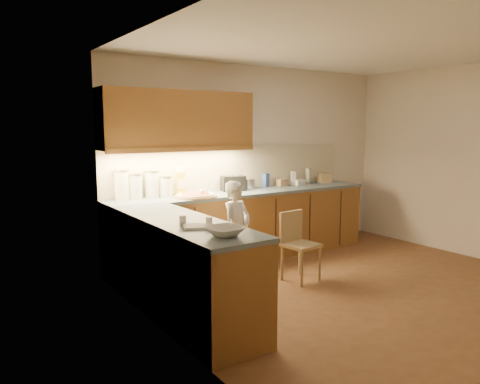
# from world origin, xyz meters

# --- Properties ---
(room) EXTENTS (4.54, 4.50, 2.62)m
(room) POSITION_xyz_m (0.00, 0.00, 1.68)
(room) COLOR brown
(room) RESTS_ON ground
(l_counter) EXTENTS (3.77, 2.62, 0.92)m
(l_counter) POSITION_xyz_m (-0.92, 1.25, 0.46)
(l_counter) COLOR brown
(l_counter) RESTS_ON ground
(backsplash) EXTENTS (3.75, 0.02, 0.58)m
(backsplash) POSITION_xyz_m (-0.38, 1.99, 1.21)
(backsplash) COLOR beige
(backsplash) RESTS_ON l_counter
(upper_cabinets) EXTENTS (1.95, 0.36, 0.73)m
(upper_cabinets) POSITION_xyz_m (-1.27, 1.82, 1.85)
(upper_cabinets) COLOR brown
(upper_cabinets) RESTS_ON ground
(pizza_on_board) EXTENTS (0.51, 0.51, 0.21)m
(pizza_on_board) POSITION_xyz_m (-1.17, 1.60, 0.94)
(pizza_on_board) COLOR #AB8255
(pizza_on_board) RESTS_ON l_counter
(child) EXTENTS (0.49, 0.40, 1.16)m
(child) POSITION_xyz_m (-0.98, 1.00, 0.58)
(child) COLOR silver
(child) RESTS_ON ground
(wooden_chair) EXTENTS (0.40, 0.40, 0.80)m
(wooden_chair) POSITION_xyz_m (-0.37, 0.66, 0.46)
(wooden_chair) COLOR tan
(wooden_chair) RESTS_ON ground
(mixing_bowl) EXTENTS (0.32, 0.32, 0.07)m
(mixing_bowl) POSITION_xyz_m (-1.95, -0.31, 0.96)
(mixing_bowl) COLOR silver
(mixing_bowl) RESTS_ON l_counter
(canister_a) EXTENTS (0.18, 0.18, 0.36)m
(canister_a) POSITION_xyz_m (-2.00, 1.89, 1.10)
(canister_a) COLOR white
(canister_a) RESTS_ON l_counter
(canister_b) EXTENTS (0.17, 0.17, 0.31)m
(canister_b) POSITION_xyz_m (-1.83, 1.88, 1.07)
(canister_b) COLOR silver
(canister_b) RESTS_ON l_counter
(canister_c) EXTENTS (0.18, 0.18, 0.33)m
(canister_c) POSITION_xyz_m (-1.62, 1.88, 1.09)
(canister_c) COLOR white
(canister_c) RESTS_ON l_counter
(canister_d) EXTENTS (0.16, 0.16, 0.26)m
(canister_d) POSITION_xyz_m (-1.46, 1.83, 1.05)
(canister_d) COLOR white
(canister_d) RESTS_ON l_counter
(oil_jug) EXTENTS (0.13, 0.11, 0.35)m
(oil_jug) POSITION_xyz_m (-1.27, 1.84, 1.08)
(oil_jug) COLOR gold
(oil_jug) RESTS_ON l_counter
(toaster) EXTENTS (0.35, 0.25, 0.20)m
(toaster) POSITION_xyz_m (-0.49, 1.82, 1.02)
(toaster) COLOR black
(toaster) RESTS_ON l_counter
(steel_pot) EXTENTS (0.19, 0.19, 0.14)m
(steel_pot) POSITION_xyz_m (-0.22, 1.86, 0.99)
(steel_pot) COLOR #B7B8BD
(steel_pot) RESTS_ON l_counter
(blue_box) EXTENTS (0.11, 0.10, 0.19)m
(blue_box) POSITION_xyz_m (0.10, 1.89, 1.02)
(blue_box) COLOR #3555A0
(blue_box) RESTS_ON l_counter
(card_box_a) EXTENTS (0.14, 0.10, 0.10)m
(card_box_a) POSITION_xyz_m (0.36, 1.84, 0.97)
(card_box_a) COLOR tan
(card_box_a) RESTS_ON l_counter
(white_bottle) EXTENTS (0.09, 0.09, 0.19)m
(white_bottle) POSITION_xyz_m (0.58, 1.86, 1.02)
(white_bottle) COLOR silver
(white_bottle) RESTS_ON l_counter
(flat_pack) EXTENTS (0.19, 0.15, 0.07)m
(flat_pack) POSITION_xyz_m (0.66, 1.83, 0.96)
(flat_pack) COLOR white
(flat_pack) RESTS_ON l_counter
(tall_jar) EXTENTS (0.07, 0.07, 0.23)m
(tall_jar) POSITION_xyz_m (0.86, 1.86, 1.04)
(tall_jar) COLOR silver
(tall_jar) RESTS_ON l_counter
(card_box_b) EXTENTS (0.23, 0.20, 0.15)m
(card_box_b) POSITION_xyz_m (1.15, 1.80, 0.99)
(card_box_b) COLOR tan
(card_box_b) RESTS_ON l_counter
(dough_cloth) EXTENTS (0.31, 0.28, 0.02)m
(dough_cloth) POSITION_xyz_m (-1.97, 0.08, 0.93)
(dough_cloth) COLOR silver
(dough_cloth) RESTS_ON l_counter
(spice_jar_a) EXTENTS (0.08, 0.08, 0.08)m
(spice_jar_a) POSITION_xyz_m (-2.04, 0.25, 0.96)
(spice_jar_a) COLOR silver
(spice_jar_a) RESTS_ON l_counter
(spice_jar_b) EXTENTS (0.07, 0.07, 0.08)m
(spice_jar_b) POSITION_xyz_m (-1.87, 0.09, 0.96)
(spice_jar_b) COLOR white
(spice_jar_b) RESTS_ON l_counter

